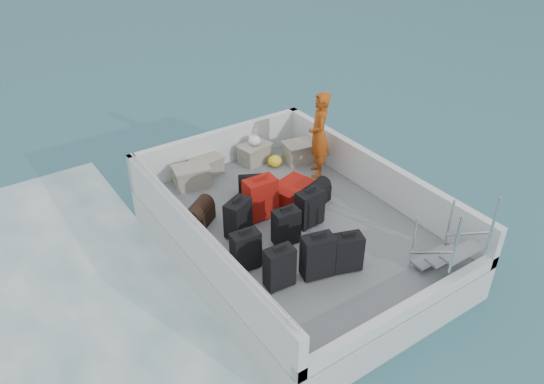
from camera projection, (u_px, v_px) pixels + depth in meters
The scene contains 23 objects.
ground at pixel (294, 254), 8.92m from camera, with size 160.00×160.00×0.00m, color #174151.
ferry_hull at pixel (294, 240), 8.76m from camera, with size 3.60×5.00×0.60m, color silver.
deck at pixel (295, 225), 8.59m from camera, with size 3.30×4.70×0.02m, color slate.
deck_fittings at pixel (325, 208), 8.33m from camera, with size 3.60×5.00×0.90m.
suitcase_0 at pixel (279, 268), 7.20m from camera, with size 0.41×0.23×0.63m, color black.
suitcase_1 at pixel (246, 251), 7.53m from camera, with size 0.41×0.23×0.61m, color black.
suitcase_2 at pixel (238, 218), 8.19m from camera, with size 0.43×0.26×0.62m, color black.
suitcase_3 at pixel (317, 257), 7.37m from camera, with size 0.44×0.26×0.68m, color black.
suitcase_4 at pixel (286, 227), 8.03m from camera, with size 0.40×0.24×0.59m, color black.
suitcase_5 at pixel (260, 199), 8.58m from camera, with size 0.51×0.31×0.71m, color #A3150C.
suitcase_6 at pixel (347, 253), 7.51m from camera, with size 0.42×0.25×0.59m, color black.
suitcase_7 at pixel (310, 208), 8.42m from camera, with size 0.44×0.25×0.62m, color black.
suitcase_8 at pixel (291, 191), 9.16m from camera, with size 0.49×0.74×0.29m, color #A3150C.
duffel_0 at pixel (200, 216), 8.51m from camera, with size 0.54×0.30×0.32m, color black, non-canonical shape.
duffel_1 at pixel (254, 188), 9.23m from camera, with size 0.52×0.30×0.32m, color black, non-canonical shape.
duffel_2 at pixel (317, 194), 9.04m from camera, with size 0.44×0.30×0.32m, color black, non-canonical shape.
crate_0 at pixel (192, 177), 9.49m from camera, with size 0.60×0.41×0.36m, color gray.
crate_1 at pixel (207, 167), 9.83m from camera, with size 0.54×0.37×0.33m, color gray.
crate_2 at pixel (255, 154), 10.23m from camera, with size 0.57×0.40×0.35m, color gray.
crate_3 at pixel (301, 153), 10.26m from camera, with size 0.61×0.42×0.37m, color gray.
yellow_bag at pixel (275, 161), 10.13m from camera, with size 0.28×0.26×0.22m, color yellow.
white_bag at pixel (255, 142), 10.09m from camera, with size 0.24×0.24×0.18m, color white.
passenger at pixel (319, 135), 9.51m from camera, with size 0.59×0.38×1.61m, color orange.
Camera 1 is at (-4.22, -5.54, 5.69)m, focal length 35.00 mm.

